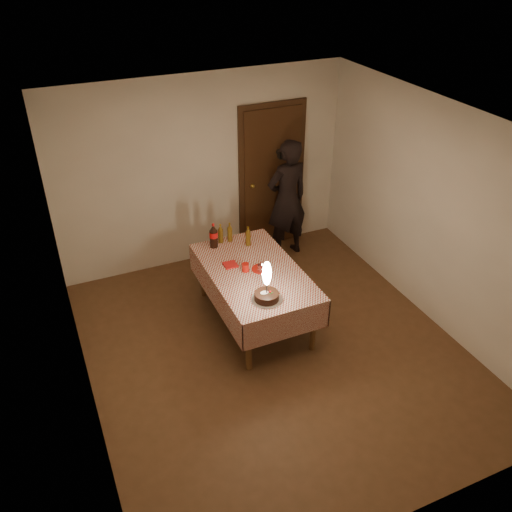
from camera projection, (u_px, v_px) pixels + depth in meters
name	position (u px, v px, depth m)	size (l,w,h in m)	color
ground	(274.00, 350.00, 6.15)	(4.00, 4.50, 0.01)	brown
room_shell	(277.00, 218.00, 5.35)	(4.04, 4.54, 2.62)	silver
dining_table	(254.00, 277.00, 6.28)	(1.02, 1.72, 0.73)	brown
birthday_cake	(267.00, 290.00, 5.68)	(0.33, 0.33, 0.48)	white
red_plate	(261.00, 269.00, 6.25)	(0.22, 0.22, 0.01)	#B4150C
red_cup	(245.00, 267.00, 6.19)	(0.08, 0.08, 0.10)	#AE130C
clear_cup	(261.00, 268.00, 6.19)	(0.07, 0.07, 0.09)	white
napkin_stack	(230.00, 265.00, 6.31)	(0.15, 0.15, 0.02)	#B51614
cola_bottle	(214.00, 236.00, 6.60)	(0.10, 0.10, 0.32)	black
amber_bottle_left	(221.00, 234.00, 6.71)	(0.06, 0.06, 0.26)	#573B0E
amber_bottle_right	(248.00, 237.00, 6.65)	(0.06, 0.06, 0.26)	#573B0E
amber_bottle_mid	(230.00, 233.00, 6.74)	(0.06, 0.06, 0.26)	#573B0E
photographer	(287.00, 199.00, 7.50)	(0.67, 0.49, 1.73)	black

